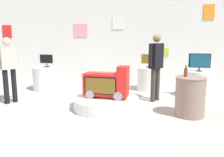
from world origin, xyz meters
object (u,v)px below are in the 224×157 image
at_px(side_table_round, 190,96).
at_px(shopper_browsing_near_truck, 156,62).
at_px(display_pedestal_right_rear, 198,84).
at_px(tv_on_left_rear, 46,60).
at_px(bottle_on_side_table, 186,72).
at_px(main_display_pedestal, 106,103).
at_px(novelty_firetruck_tv, 107,85).
at_px(tv_on_right_rear, 200,61).
at_px(display_pedestal_center_rear, 148,79).
at_px(tv_on_center_rear, 149,60).
at_px(display_pedestal_left_rear, 47,78).
at_px(shopper_browsing_rear, 8,65).

height_order(side_table_round, shopper_browsing_near_truck, shopper_browsing_near_truck).
bearing_deg(display_pedestal_right_rear, tv_on_left_rear, 173.07).
bearing_deg(bottle_on_side_table, main_display_pedestal, 170.45).
height_order(novelty_firetruck_tv, tv_on_right_rear, tv_on_right_rear).
bearing_deg(bottle_on_side_table, tv_on_right_rear, 65.30).
height_order(tv_on_right_rear, bottle_on_side_table, tv_on_right_rear).
relative_size(side_table_round, shopper_browsing_near_truck, 0.48).
relative_size(display_pedestal_center_rear, bottle_on_side_table, 3.14).
bearing_deg(display_pedestal_center_rear, tv_on_right_rear, -29.95).
relative_size(tv_on_right_rear, bottle_on_side_table, 2.48).
height_order(tv_on_left_rear, tv_on_center_rear, tv_on_center_rear).
relative_size(main_display_pedestal, bottle_on_side_table, 6.57).
height_order(tv_on_center_rear, tv_on_right_rear, tv_on_right_rear).
bearing_deg(display_pedestal_right_rear, display_pedestal_left_rear, 173.02).
height_order(display_pedestal_left_rear, display_pedestal_center_rear, same).
bearing_deg(display_pedestal_right_rear, side_table_round, -110.71).
distance_m(main_display_pedestal, novelty_firetruck_tv, 0.43).
relative_size(display_pedestal_right_rear, tv_on_right_rear, 1.26).
relative_size(novelty_firetruck_tv, shopper_browsing_near_truck, 0.62).
height_order(tv_on_left_rear, tv_on_right_rear, tv_on_right_rear).
distance_m(tv_on_left_rear, display_pedestal_right_rear, 4.52).
distance_m(side_table_round, shopper_browsing_near_truck, 1.38).
xyz_separation_m(shopper_browsing_near_truck, shopper_browsing_rear, (-3.61, -0.48, -0.05)).
distance_m(tv_on_left_rear, bottle_on_side_table, 4.28).
bearing_deg(display_pedestal_right_rear, main_display_pedestal, -151.92).
distance_m(main_display_pedestal, display_pedestal_right_rear, 2.72).
distance_m(main_display_pedestal, tv_on_right_rear, 2.84).
bearing_deg(tv_on_center_rear, tv_on_right_rear, -29.81).
height_order(side_table_round, bottle_on_side_table, bottle_on_side_table).
bearing_deg(tv_on_left_rear, shopper_browsing_rear, -103.57).
bearing_deg(display_pedestal_center_rear, bottle_on_side_table, -75.87).
bearing_deg(shopper_browsing_near_truck, tv_on_left_rear, 161.89).
height_order(display_pedestal_left_rear, tv_on_right_rear, tv_on_right_rear).
xyz_separation_m(novelty_firetruck_tv, tv_on_left_rear, (-2.08, 1.83, 0.38)).
height_order(tv_on_right_rear, shopper_browsing_rear, shopper_browsing_rear).
relative_size(display_pedestal_center_rear, tv_on_right_rear, 1.26).
bearing_deg(tv_on_left_rear, tv_on_center_rear, 3.55).
bearing_deg(tv_on_right_rear, display_pedestal_right_rear, 96.46).
height_order(display_pedestal_left_rear, shopper_browsing_near_truck, shopper_browsing_near_truck).
height_order(novelty_firetruck_tv, shopper_browsing_near_truck, shopper_browsing_near_truck).
height_order(display_pedestal_left_rear, tv_on_left_rear, tv_on_left_rear).
xyz_separation_m(main_display_pedestal, tv_on_center_rear, (1.10, 2.01, 0.82)).
bearing_deg(bottle_on_side_table, shopper_browsing_rear, 172.25).
relative_size(tv_on_left_rear, bottle_on_side_table, 2.05).
relative_size(novelty_firetruck_tv, shopper_browsing_rear, 0.65).
bearing_deg(bottle_on_side_table, display_pedestal_left_rear, 150.62).
distance_m(display_pedestal_left_rear, display_pedestal_center_rear, 3.16).
bearing_deg(shopper_browsing_near_truck, main_display_pedestal, -147.24).
height_order(display_pedestal_left_rear, display_pedestal_right_rear, same).
height_order(display_pedestal_center_rear, side_table_round, side_table_round).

